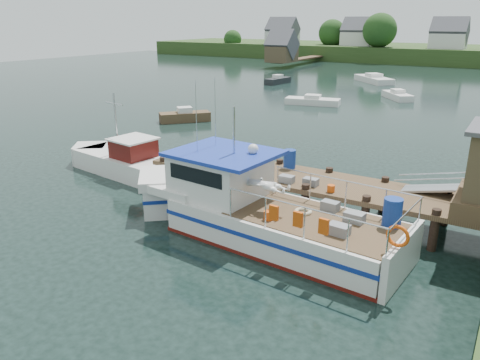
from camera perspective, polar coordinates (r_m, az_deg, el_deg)
The scene contains 10 objects.
ground_plane at distance 21.50m, azimuth 4.37°, elevation -2.62°, with size 160.00×160.00×0.00m, color black.
far_shore at distance 100.78m, azimuth 27.22°, elevation 13.68°, with size 140.00×42.55×9.22m.
dock at distance 18.89m, azimuth 22.37°, elevation 0.08°, with size 16.60×3.00×4.78m.
lobster_boat at distance 17.91m, azimuth 1.40°, elevation -3.48°, with size 12.13×4.36×5.82m.
work_boat at distance 26.09m, azimuth -13.95°, elevation 2.35°, with size 8.18×3.36×4.28m.
moored_rowboat at distance 38.71m, azimuth -6.74°, elevation 7.74°, with size 3.73×3.94×1.18m.
moored_a at distance 46.88m, azimuth 8.84°, elevation 9.51°, with size 5.48×2.84×0.96m.
moored_b at distance 52.27m, azimuth 18.63°, elevation 9.75°, with size 4.08×4.65×1.03m.
moored_d at distance 65.60m, azimuth 15.98°, elevation 11.75°, with size 6.49×6.62×1.18m.
moored_e at distance 62.12m, azimuth 4.62°, elevation 12.02°, with size 1.90×4.30×1.15m.
Camera 1 is at (9.04, -17.84, 7.90)m, focal length 35.00 mm.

